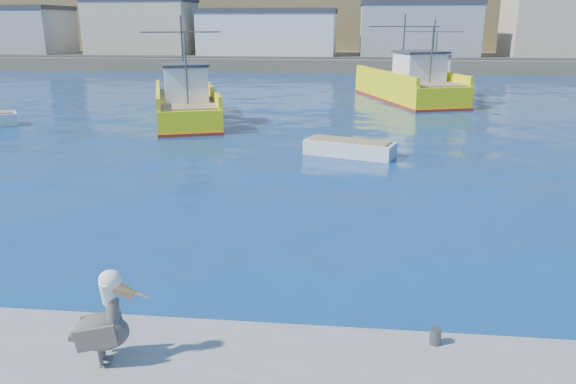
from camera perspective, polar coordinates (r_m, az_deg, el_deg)
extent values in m
plane|color=#072553|center=(13.79, -0.01, -8.74)|extent=(260.00, 260.00, 0.00)
cylinder|color=#4C4C4C|center=(10.55, 14.75, -14.00)|extent=(0.20, 0.20, 0.30)
cube|color=brown|center=(84.53, 5.52, 13.30)|extent=(160.00, 30.00, 1.60)
cube|color=olive|center=(110.37, 5.85, 16.82)|extent=(180.00, 40.00, 14.00)
cube|color=#2D2D2D|center=(73.50, 5.38, 13.45)|extent=(150.00, 5.00, 0.10)
cube|color=gray|center=(93.48, -26.46, 14.36)|extent=(16.00, 10.00, 6.00)
cube|color=#333338|center=(93.49, -26.73, 16.36)|extent=(16.32, 10.20, 0.60)
cube|color=tan|center=(84.63, -14.56, 15.78)|extent=(14.00, 9.00, 7.00)
cube|color=#333338|center=(84.67, -14.75, 18.35)|extent=(14.28, 9.18, 0.60)
cube|color=silver|center=(80.19, -1.91, 15.72)|extent=(18.00, 11.00, 5.50)
cube|color=#333338|center=(80.19, -1.93, 17.90)|extent=(18.36, 11.22, 0.60)
cube|color=gray|center=(79.84, 13.01, 15.67)|extent=(15.00, 10.00, 6.50)
cube|color=#333338|center=(79.87, 13.18, 18.21)|extent=(15.30, 10.20, 0.60)
cube|color=tan|center=(84.37, 27.10, 14.70)|extent=(17.00, 9.00, 7.50)
cube|color=#FFF00F|center=(36.17, -10.32, 8.22)|extent=(6.74, 11.11, 1.37)
cube|color=#FFF00F|center=(36.14, -7.75, 9.99)|extent=(3.55, 9.84, 0.70)
cube|color=#FFF00F|center=(36.01, -13.06, 9.69)|extent=(3.55, 9.84, 0.70)
cube|color=maroon|center=(36.27, -10.26, 7.23)|extent=(6.88, 11.33, 0.25)
cube|color=#8C7251|center=(36.07, -10.38, 9.38)|extent=(6.34, 10.62, 0.10)
cube|color=white|center=(34.39, -10.35, 10.78)|extent=(3.18, 3.29, 2.00)
cube|color=#333338|center=(34.29, -10.44, 12.61)|extent=(3.45, 3.65, 0.15)
cylinder|color=#4C4C4C|center=(36.90, -10.66, 13.35)|extent=(0.15, 0.15, 5.00)
cylinder|color=#4C4C4C|center=(32.73, -10.30, 12.07)|extent=(0.13, 0.13, 4.00)
cylinder|color=#4C4C4C|center=(36.85, -10.79, 15.68)|extent=(4.68, 1.67, 0.08)
cube|color=#FFF00F|center=(46.39, 12.04, 10.14)|extent=(8.13, 13.23, 1.63)
cube|color=#FFF00F|center=(47.15, 14.42, 11.51)|extent=(4.21, 11.68, 0.70)
cube|color=#FFF00F|center=(45.47, 9.75, 11.61)|extent=(4.21, 11.68, 0.70)
cube|color=maroon|center=(46.48, 11.98, 9.21)|extent=(8.30, 13.50, 0.25)
cube|color=#8C7251|center=(46.30, 12.10, 11.20)|extent=(7.64, 12.65, 0.10)
cube|color=white|center=(44.52, 13.20, 12.28)|extent=(3.87, 3.94, 2.00)
cube|color=#333338|center=(44.45, 13.29, 13.69)|extent=(4.20, 4.36, 0.15)
cylinder|color=#4C4C4C|center=(47.28, 11.65, 14.32)|extent=(0.15, 0.15, 5.00)
cylinder|color=#4C4C4C|center=(42.78, 14.38, 13.24)|extent=(0.13, 0.13, 4.00)
cylinder|color=#4C4C4C|center=(47.24, 11.76, 16.14)|extent=(5.75, 2.03, 0.08)
cube|color=orange|center=(50.42, 14.33, 10.25)|extent=(4.06, 9.31, 1.18)
cube|color=orange|center=(50.46, 16.26, 11.19)|extent=(0.85, 8.90, 0.70)
cube|color=orange|center=(50.25, 12.56, 11.43)|extent=(0.85, 8.90, 0.70)
cube|color=#8C7251|center=(50.36, 14.39, 10.98)|extent=(3.76, 8.93, 0.10)
cube|color=white|center=(48.91, 14.57, 12.04)|extent=(2.54, 2.44, 2.00)
cube|color=#333338|center=(48.84, 14.67, 13.32)|extent=(2.73, 2.72, 0.15)
cylinder|color=#4C4C4C|center=(51.09, 14.53, 13.80)|extent=(0.13, 0.13, 5.00)
cylinder|color=#4C4C4C|center=(47.49, 14.76, 12.99)|extent=(0.11, 0.11, 4.00)
cylinder|color=#4C4C4C|center=(51.05, 14.66, 15.48)|extent=(4.77, 0.43, 0.08)
cube|color=silver|center=(26.34, 6.27, 4.27)|extent=(4.38, 2.70, 0.83)
cube|color=#8C7251|center=(26.24, 6.30, 5.22)|extent=(3.89, 2.28, 0.08)
cylinder|color=#595451|center=(10.13, -18.51, -15.68)|extent=(0.08, 0.08, 0.32)
cube|color=#595451|center=(10.20, -18.10, -16.40)|extent=(0.18, 0.16, 0.02)
cylinder|color=#595451|center=(10.30, -18.25, -15.09)|extent=(0.08, 0.08, 0.32)
cube|color=#595451|center=(10.36, -17.85, -15.80)|extent=(0.18, 0.16, 0.02)
ellipsoid|color=#38332D|center=(10.00, -18.44, -13.36)|extent=(1.01, 0.71, 0.63)
cube|color=#38332D|center=(9.79, -18.95, -13.92)|extent=(0.71, 0.21, 0.46)
cube|color=#38332D|center=(10.20, -18.30, -12.54)|extent=(0.71, 0.21, 0.46)
cube|color=#38332D|center=(10.14, -20.67, -13.63)|extent=(0.27, 0.22, 0.13)
cylinder|color=#38332D|center=(9.78, -17.38, -11.65)|extent=(0.27, 0.36, 0.50)
cylinder|color=white|center=(9.63, -17.91, -9.69)|extent=(0.26, 0.36, 0.47)
ellipsoid|color=white|center=(9.52, -17.61, -8.46)|extent=(0.42, 0.35, 0.32)
cone|color=gold|center=(9.54, -15.80, -9.56)|extent=(0.65, 0.28, 0.44)
cube|color=tan|center=(9.58, -16.47, -9.79)|extent=(0.39, 0.13, 0.28)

